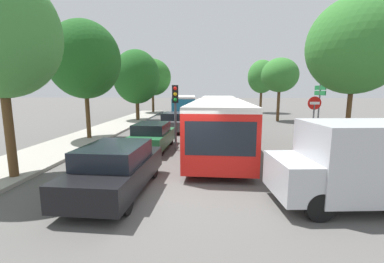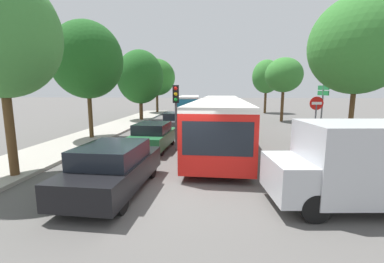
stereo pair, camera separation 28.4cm
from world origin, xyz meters
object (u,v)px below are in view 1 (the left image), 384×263
white_van (373,161)px  tree_right_mid (280,76)px  traffic_light (175,103)px  direction_sign_post (319,99)px  no_entry_sign (314,114)px  queued_car_black (116,168)px  tree_right_far (262,78)px  city_bus_rear (185,104)px  queued_car_green (152,136)px  tree_right_near (355,48)px  tree_left_distant (152,78)px  tree_left_far (136,77)px  tree_left_mid (83,62)px  queued_car_graphite (174,122)px  articulated_bus (218,115)px

white_van → tree_right_mid: tree_right_mid is taller
traffic_light → direction_sign_post: (8.87, 3.87, 0.05)m
white_van → no_entry_sign: no_entry_sign is taller
queued_car_black → tree_right_far: bearing=-17.0°
tree_right_mid → city_bus_rear: bearing=149.9°
queued_car_green → no_entry_sign: 8.67m
queued_car_black → queued_car_green: queued_car_black is taller
white_van → tree_right_near: size_ratio=0.67×
tree_left_distant → tree_right_far: bearing=5.5°
no_entry_sign → tree_left_far: (-12.73, 12.02, 2.57)m
queued_car_green → tree_left_mid: (-4.67, 2.49, 4.13)m
tree_left_far → tree_right_near: bearing=-40.6°
queued_car_black → queued_car_graphite: size_ratio=1.05×
queued_car_graphite → white_van: bearing=-148.1°
tree_left_far → tree_right_mid: 14.40m
queued_car_black → city_bus_rear: bearing=2.6°
direction_sign_post → queued_car_green: bearing=17.1°
no_entry_sign → tree_left_mid: size_ratio=0.38×
white_van → no_entry_sign: size_ratio=1.83×
city_bus_rear → tree_left_mid: (-4.85, -16.71, 3.46)m
no_entry_sign → queued_car_green: bearing=-85.7°
queued_car_black → tree_left_mid: size_ratio=0.61×
city_bus_rear → tree_right_near: bearing=-154.9°
queued_car_black → articulated_bus: bearing=-18.0°
city_bus_rear → tree_right_mid: (10.04, -5.81, 3.14)m
traffic_light → tree_left_distant: tree_left_distant is taller
tree_right_far → tree_left_mid: bearing=-126.4°
direction_sign_post → tree_right_far: size_ratio=0.50×
tree_left_distant → queued_car_black: bearing=-80.5°
no_entry_sign → direction_sign_post: bearing=153.2°
traffic_light → tree_left_far: (-5.43, 12.79, 1.95)m
traffic_light → no_entry_sign: traffic_light is taller
traffic_light → direction_sign_post: size_ratio=0.94×
city_bus_rear → queued_car_green: bearing=176.6°
queued_car_black → tree_right_mid: (10.12, 19.19, 3.76)m
direction_sign_post → tree_left_distant: tree_left_distant is taller
queued_car_black → no_entry_sign: bearing=-49.9°
tree_right_near → direction_sign_post: bearing=91.2°
tree_right_far → tree_left_far: bearing=-144.7°
queued_car_black → white_van: 7.33m
tree_right_far → queued_car_black: bearing=-109.8°
queued_car_green → queued_car_graphite: queued_car_graphite is taller
direction_sign_post → queued_car_graphite: bearing=-17.9°
city_bus_rear → queued_car_graphite: bearing=178.1°
no_entry_sign → tree_left_mid: bearing=-97.9°
articulated_bus → queued_car_graphite: articulated_bus is taller
tree_left_distant → tree_left_far: bearing=-87.8°
queued_car_graphite → tree_left_far: (-4.56, 6.38, 3.72)m
tree_right_mid → tree_left_far: bearing=-177.2°
no_entry_sign → tree_right_far: size_ratio=0.39×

